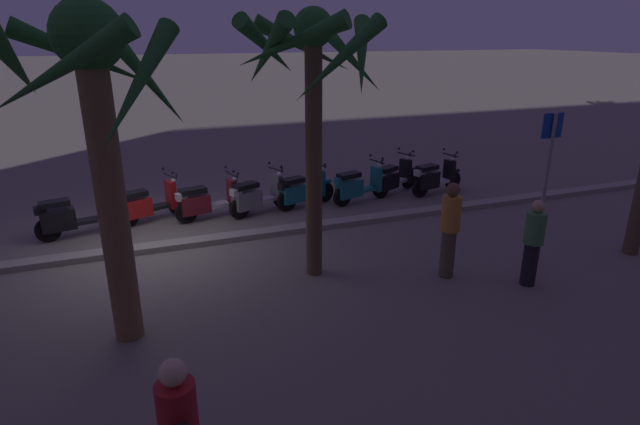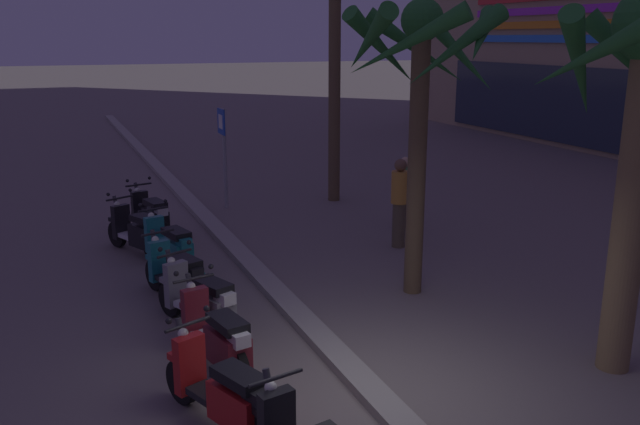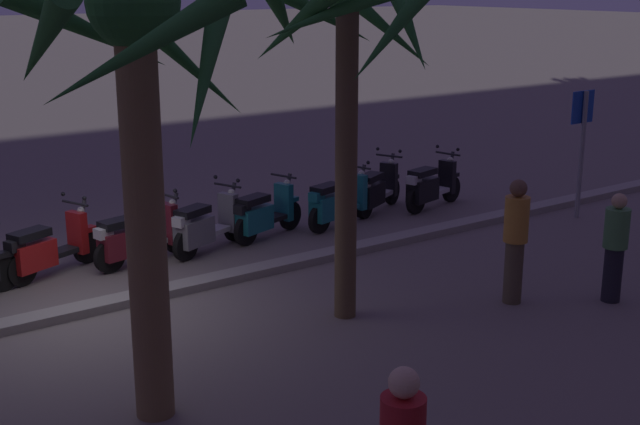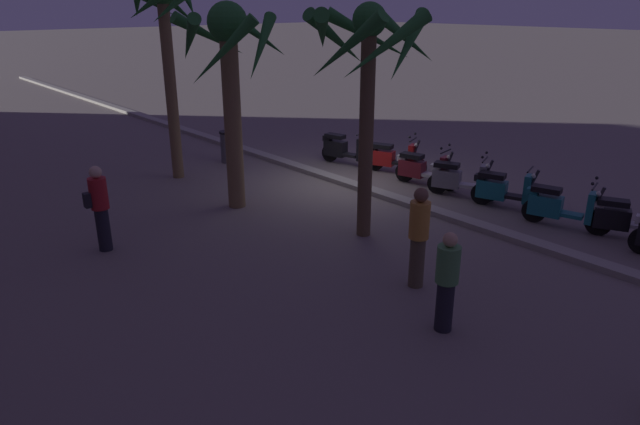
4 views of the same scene
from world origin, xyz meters
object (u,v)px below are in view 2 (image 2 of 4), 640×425
Objects in this scene: scooter_red_far_back at (222,393)px; scooter_maroon_mid_rear at (217,337)px; pedestrian_strolling_near_curb at (404,191)px; scooter_teal_last_in_row at (170,247)px; scooter_black_second_in_line at (151,216)px; scooter_teal_gap_after_mid at (177,276)px; crossing_sign at (224,147)px; scooter_grey_mid_centre at (201,302)px; palm_tree_far_corner at (422,68)px; pedestrian_by_palm_tree at (399,201)px; scooter_black_tail_end at (137,232)px.

scooter_maroon_mid_rear is at bearing 168.21° from scooter_red_far_back.
scooter_maroon_mid_rear is 1.17× the size of pedestrian_strolling_near_curb.
scooter_black_second_in_line is at bearing 179.37° from scooter_teal_last_in_row.
scooter_teal_gap_after_mid is 1.07× the size of pedestrian_strolling_near_curb.
scooter_maroon_mid_rear is 7.17m from pedestrian_strolling_near_curb.
scooter_black_second_in_line is 0.72× the size of crossing_sign.
scooter_black_second_in_line is 1.04× the size of scooter_teal_gap_after_mid.
scooter_maroon_mid_rear is at bearing -48.21° from pedestrian_strolling_near_curb.
scooter_grey_mid_centre is 4.73m from palm_tree_far_corner.
scooter_black_second_in_line is 1.02× the size of scooter_red_far_back.
crossing_sign is 1.54× the size of pedestrian_strolling_near_curb.
scooter_red_far_back is (2.51, -0.34, -0.01)m from scooter_grey_mid_centre.
pedestrian_by_palm_tree is (0.24, 4.44, 0.48)m from scooter_teal_last_in_row.
scooter_maroon_mid_rear is at bearing -15.48° from crossing_sign.
scooter_teal_gap_after_mid is 0.95× the size of pedestrian_by_palm_tree.
scooter_teal_last_in_row and scooter_maroon_mid_rear have the same top height.
scooter_black_tail_end is 5.08m from scooter_maroon_mid_rear.
pedestrian_by_palm_tree is (1.17, -0.77, 0.12)m from pedestrian_strolling_near_curb.
pedestrian_by_palm_tree reaches higher than scooter_grey_mid_centre.
scooter_red_far_back is 6.92m from pedestrian_by_palm_tree.
crossing_sign reaches higher than scooter_grey_mid_centre.
crossing_sign is (-9.28, 2.48, 1.06)m from scooter_red_far_back.
palm_tree_far_corner is at bearing 54.64° from scooter_teal_last_in_row.
scooter_black_tail_end is at bearing -133.70° from palm_tree_far_corner.
scooter_red_far_back is 9.67m from crossing_sign.
scooter_black_tail_end is 1.29m from scooter_teal_last_in_row.
pedestrian_by_palm_tree reaches higher than scooter_black_second_in_line.
scooter_black_tail_end is 2.70m from scooter_teal_gap_after_mid.
pedestrian_strolling_near_curb is at bearing 86.90° from scooter_black_tail_end.
scooter_black_second_in_line and scooter_red_far_back have the same top height.
pedestrian_strolling_near_curb is at bearing 146.44° from pedestrian_by_palm_tree.
scooter_maroon_mid_rear is at bearing -69.21° from palm_tree_far_corner.
scooter_red_far_back is 5.68m from palm_tree_far_corner.
pedestrian_strolling_near_curb reaches higher than scooter_black_second_in_line.
scooter_black_second_in_line and scooter_grey_mid_centre have the same top height.
scooter_grey_mid_centre is 1.00× the size of scooter_red_far_back.
scooter_black_tail_end is 0.90× the size of scooter_teal_last_in_row.
scooter_black_tail_end and scooter_red_far_back have the same top height.
pedestrian_strolling_near_curb is 0.88× the size of pedestrian_by_palm_tree.
scooter_black_second_in_line reaches higher than scooter_teal_gap_after_mid.
pedestrian_by_palm_tree reaches higher than scooter_maroon_mid_rear.
scooter_black_second_in_line is 1.11m from scooter_black_tail_end.
crossing_sign is (-2.89, 2.47, 1.06)m from scooter_black_tail_end.
scooter_black_tail_end is 0.91× the size of pedestrian_by_palm_tree.
scooter_black_second_in_line is at bearing 158.31° from scooter_black_tail_end.
scooter_grey_mid_centre is at bearing -1.16° from scooter_teal_last_in_row.
scooter_teal_last_in_row is 4.73m from crossing_sign.
scooter_black_tail_end is 5.07m from pedestrian_by_palm_tree.
palm_tree_far_corner is 3.59m from pedestrian_by_palm_tree.
scooter_maroon_mid_rear is (5.07, 0.27, 0.00)m from scooter_black_tail_end.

